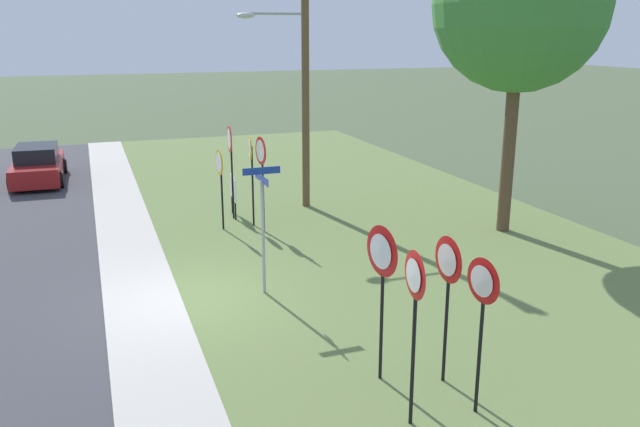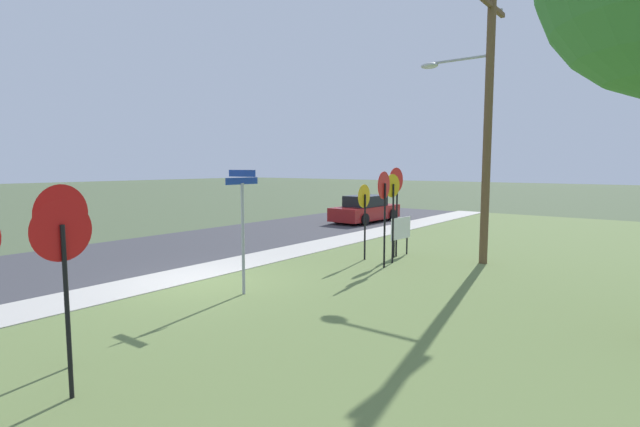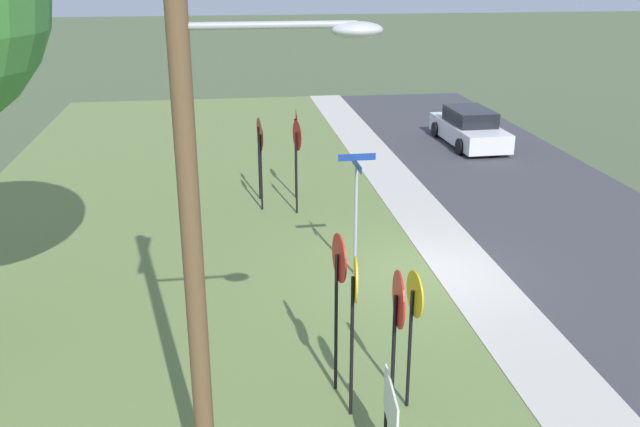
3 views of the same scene
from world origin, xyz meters
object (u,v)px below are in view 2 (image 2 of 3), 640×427
stop_sign_far_left (384,197)px  notice_board (401,230)px  parked_hatchback_near (365,210)px  street_name_post (243,220)px  stop_sign_near_right (392,199)px  utility_pole (483,109)px  yield_sign_near_right (63,251)px  stop_sign_near_left (396,191)px  stop_sign_far_center (364,205)px  yield_sign_near_left (62,230)px

stop_sign_far_left → notice_board: bearing=-172.8°
parked_hatchback_near → street_name_post: bearing=22.4°
stop_sign_near_right → utility_pole: bearing=136.1°
yield_sign_near_right → notice_board: yield_sign_near_right is taller
utility_pole → notice_board: utility_pole is taller
yield_sign_near_right → parked_hatchback_near: (-18.35, -7.02, -1.26)m
utility_pole → parked_hatchback_near: size_ratio=1.90×
stop_sign_far_left → street_name_post: street_name_post is taller
street_name_post → yield_sign_near_right: bearing=20.0°
stop_sign_far_left → parked_hatchback_near: (-9.35, -6.39, -1.41)m
stop_sign_near_left → parked_hatchback_near: 9.77m
stop_sign_near_left → utility_pole: size_ratio=0.34×
stop_sign_far_center → yield_sign_near_right: size_ratio=0.94×
stop_sign_near_right → yield_sign_near_left: stop_sign_near_right is taller
stop_sign_far_left → utility_pole: size_ratio=0.33×
stop_sign_near_right → street_name_post: (5.08, -1.01, -0.24)m
stop_sign_near_left → notice_board: stop_sign_near_left is taller
street_name_post → notice_board: bearing=172.7°
yield_sign_near_right → parked_hatchback_near: bearing=-161.5°
stop_sign_far_center → parked_hatchback_near: stop_sign_far_center is taller
stop_sign_far_center → yield_sign_near_left: 9.25m
stop_sign_far_center → stop_sign_near_right: bearing=91.8°
stop_sign_near_left → stop_sign_far_center: size_ratio=1.22×
stop_sign_far_center → utility_pole: size_ratio=0.28×
stop_sign_near_left → utility_pole: (-0.64, 2.45, 2.46)m
yield_sign_near_right → notice_board: bearing=-176.9°
yield_sign_near_right → notice_board: size_ratio=1.99×
notice_board → parked_hatchback_near: parked_hatchback_near is taller
stop_sign_near_left → stop_sign_far_left: bearing=20.3°
stop_sign_far_left → yield_sign_near_right: stop_sign_far_left is taller
stop_sign_far_left → utility_pole: (-2.32, 1.94, 2.54)m
utility_pole → yield_sign_near_left: bearing=-11.7°
yield_sign_near_right → street_name_post: (-4.63, -1.76, -0.18)m
parked_hatchback_near → yield_sign_near_left: bearing=20.1°
notice_board → parked_hatchback_near: (-7.47, -5.96, -0.23)m
yield_sign_near_left → street_name_post: bearing=-179.4°
street_name_post → parked_hatchback_near: bearing=-159.8°
utility_pole → parked_hatchback_near: bearing=-130.2°
yield_sign_near_left → notice_board: (-10.45, -0.11, -1.16)m
stop_sign_near_left → parked_hatchback_near: stop_sign_near_left is taller
street_name_post → stop_sign_near_left: bearing=173.3°
stop_sign_near_left → stop_sign_far_left: (1.68, 0.51, -0.08)m
utility_pole → stop_sign_near_right: bearing=-52.0°
stop_sign_near_left → utility_pole: 3.53m
stop_sign_far_left → utility_pole: utility_pole is taller
stop_sign_near_right → stop_sign_far_left: 0.73m
yield_sign_near_left → stop_sign_far_center: bearing=174.2°
stop_sign_near_left → yield_sign_near_right: 10.74m
stop_sign_near_right → street_name_post: bearing=-3.1°
yield_sign_near_left → notice_board: size_ratio=2.11×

